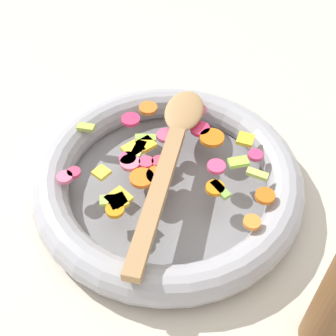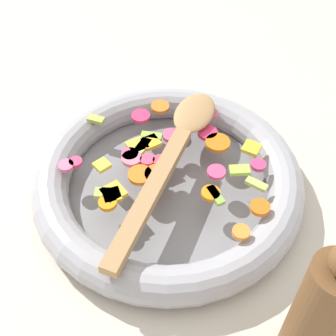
{
  "view_description": "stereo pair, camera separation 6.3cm",
  "coord_description": "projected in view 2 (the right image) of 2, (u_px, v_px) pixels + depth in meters",
  "views": [
    {
      "loc": [
        0.21,
        0.36,
        0.52
      ],
      "look_at": [
        0.0,
        0.0,
        0.05
      ],
      "focal_mm": 50.0,
      "sensor_mm": 36.0,
      "label": 1
    },
    {
      "loc": [
        0.16,
        0.39,
        0.52
      ],
      "look_at": [
        0.0,
        0.0,
        0.05
      ],
      "focal_mm": 50.0,
      "sensor_mm": 36.0,
      "label": 2
    }
  ],
  "objects": [
    {
      "name": "wooden_spoon",
      "position": [
        174.0,
        151.0,
        0.63
      ],
      "size": [
        0.26,
        0.26,
        0.01
      ],
      "color": "#A87F51",
      "rests_on": "chopped_vegetables"
    },
    {
      "name": "chopped_vegetables",
      "position": [
        167.0,
        161.0,
        0.63
      ],
      "size": [
        0.28,
        0.28,
        0.01
      ],
      "color": "orange",
      "rests_on": "skillet"
    },
    {
      "name": "pepper_mill",
      "position": [
        315.0,
        318.0,
        0.44
      ],
      "size": [
        0.05,
        0.05,
        0.22
      ],
      "color": "brown",
      "rests_on": "ground_plane"
    },
    {
      "name": "ground_plane",
      "position": [
        168.0,
        191.0,
        0.67
      ],
      "size": [
        4.0,
        4.0,
        0.0
      ],
      "primitive_type": "plane",
      "color": "beige"
    },
    {
      "name": "skillet",
      "position": [
        168.0,
        181.0,
        0.65
      ],
      "size": [
        0.37,
        0.37,
        0.05
      ],
      "color": "slate",
      "rests_on": "ground_plane"
    }
  ]
}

